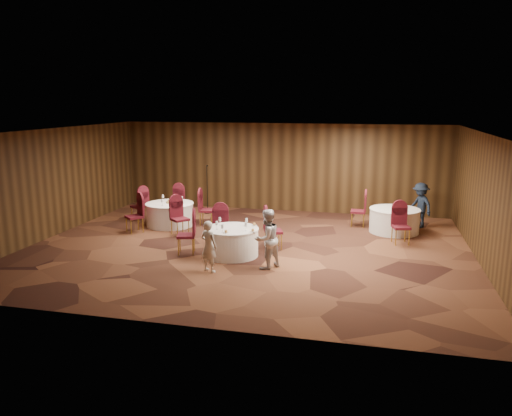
% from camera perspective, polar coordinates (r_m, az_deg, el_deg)
% --- Properties ---
extents(ground, '(12.00, 12.00, 0.00)m').
position_cam_1_polar(ground, '(13.87, -1.00, -4.58)').
color(ground, black).
rests_on(ground, ground).
extents(room_shell, '(12.00, 12.00, 12.00)m').
position_cam_1_polar(room_shell, '(13.44, -1.03, 3.47)').
color(room_shell, silver).
rests_on(room_shell, ground).
extents(table_main, '(1.41, 1.41, 0.74)m').
position_cam_1_polar(table_main, '(13.12, -2.79, -3.87)').
color(table_main, silver).
rests_on(table_main, ground).
extents(table_left, '(1.55, 1.55, 0.74)m').
position_cam_1_polar(table_left, '(16.48, -9.81, -0.70)').
color(table_left, silver).
rests_on(table_left, ground).
extents(table_right, '(1.53, 1.53, 0.74)m').
position_cam_1_polar(table_right, '(15.99, 15.53, -1.37)').
color(table_right, silver).
rests_on(table_right, ground).
extents(chairs_main, '(2.83, 1.83, 1.00)m').
position_cam_1_polar(chairs_main, '(13.75, -3.29, -2.58)').
color(chairs_main, '#3F0C18').
rests_on(chairs_main, ground).
extents(chairs_left, '(3.06, 3.09, 1.00)m').
position_cam_1_polar(chairs_left, '(16.47, -9.93, -0.26)').
color(chairs_left, '#3F0C18').
rests_on(chairs_left, ground).
extents(chairs_right, '(1.84, 2.36, 1.00)m').
position_cam_1_polar(chairs_right, '(15.57, 13.79, -1.16)').
color(chairs_right, '#3F0C18').
rests_on(chairs_right, ground).
extents(tabletop_main, '(1.14, 1.05, 0.22)m').
position_cam_1_polar(tabletop_main, '(12.88, -2.25, -2.01)').
color(tabletop_main, silver).
rests_on(tabletop_main, table_main).
extents(tabletop_left, '(0.80, 0.79, 0.22)m').
position_cam_1_polar(tabletop_left, '(16.38, -9.87, 0.82)').
color(tabletop_left, silver).
rests_on(tabletop_left, table_left).
extents(tabletop_right, '(0.08, 0.08, 0.22)m').
position_cam_1_polar(tabletop_right, '(15.65, 16.50, 0.25)').
color(tabletop_right, silver).
rests_on(tabletop_right, table_right).
extents(mic_stand, '(0.24, 0.24, 1.74)m').
position_cam_1_polar(mic_stand, '(18.08, -5.57, 1.04)').
color(mic_stand, black).
rests_on(mic_stand, ground).
extents(woman_a, '(0.54, 0.45, 1.25)m').
position_cam_1_polar(woman_a, '(11.87, -5.41, -4.39)').
color(woman_a, silver).
rests_on(woman_a, ground).
extents(woman_b, '(0.86, 0.90, 1.46)m').
position_cam_1_polar(woman_b, '(12.05, 1.25, -3.56)').
color(woman_b, silver).
rests_on(woman_b, ground).
extents(man_c, '(0.99, 1.06, 1.44)m').
position_cam_1_polar(man_c, '(16.80, 18.26, 0.31)').
color(man_c, black).
rests_on(man_c, ground).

